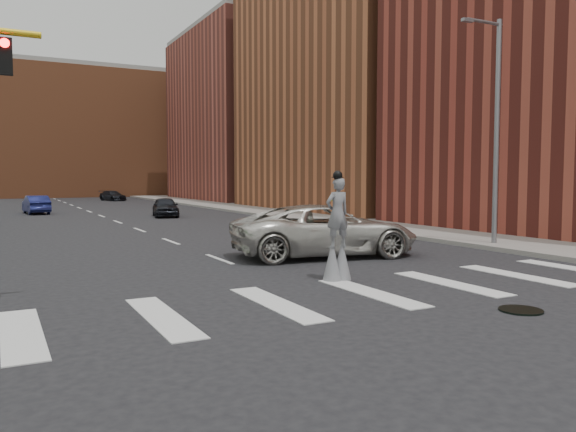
{
  "coord_description": "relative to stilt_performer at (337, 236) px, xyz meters",
  "views": [
    {
      "loc": [
        -6.77,
        -10.06,
        2.83
      ],
      "look_at": [
        0.73,
        4.28,
        1.7
      ],
      "focal_mm": 35.0,
      "sensor_mm": 36.0,
      "label": 1
    }
  ],
  "objects": [
    {
      "name": "ground_plane",
      "position": [
        -1.46,
        -2.79,
        -1.23
      ],
      "size": [
        160.0,
        160.0,
        0.0
      ],
      "primitive_type": "plane",
      "color": "black",
      "rests_on": "ground"
    },
    {
      "name": "building_mid",
      "position": [
        20.54,
        27.21,
        10.77
      ],
      "size": [
        16.0,
        22.0,
        24.0
      ],
      "primitive_type": "cube",
      "color": "#9F5532",
      "rests_on": "ground"
    },
    {
      "name": "car_near",
      "position": [
        2.47,
        26.48,
        -0.53
      ],
      "size": [
        2.37,
        4.35,
        1.4
      ],
      "primitive_type": "imported",
      "rotation": [
        0.0,
        0.0,
        -0.18
      ],
      "color": "black",
      "rests_on": "ground"
    },
    {
      "name": "building_far",
      "position": [
        20.54,
        51.21,
        8.77
      ],
      "size": [
        16.0,
        22.0,
        20.0
      ],
      "primitive_type": "cube",
      "color": "#974537",
      "rests_on": "ground"
    },
    {
      "name": "streetlight",
      "position": [
        9.44,
        3.21,
        3.66
      ],
      "size": [
        2.05,
        0.2,
        9.0
      ],
      "color": "slate",
      "rests_on": "ground"
    },
    {
      "name": "sidewalk_right",
      "position": [
        11.04,
        22.21,
        -1.14
      ],
      "size": [
        5.0,
        90.0,
        0.18
      ],
      "primitive_type": "cube",
      "color": "gray",
      "rests_on": "ground"
    },
    {
      "name": "suv_crossing",
      "position": [
        2.15,
        4.18,
        -0.31
      ],
      "size": [
        7.07,
        4.17,
        1.84
      ],
      "primitive_type": "imported",
      "rotation": [
        0.0,
        0.0,
        1.4
      ],
      "color": "beige",
      "rests_on": "ground"
    },
    {
      "name": "car_mid",
      "position": [
        -5.47,
        34.26,
        -0.53
      ],
      "size": [
        1.89,
        4.38,
        1.4
      ],
      "primitive_type": "imported",
      "rotation": [
        0.0,
        0.0,
        3.24
      ],
      "color": "navy",
      "rests_on": "ground"
    },
    {
      "name": "stilt_performer",
      "position": [
        0.0,
        0.0,
        0.0
      ],
      "size": [
        0.84,
        0.53,
        3.0
      ],
      "rotation": [
        0.0,
        0.0,
        3.17
      ],
      "color": "#301E13",
      "rests_on": "ground"
    },
    {
      "name": "car_far",
      "position": [
        4.13,
        55.73,
        -0.64
      ],
      "size": [
        2.94,
        4.43,
        1.19
      ],
      "primitive_type": "imported",
      "rotation": [
        0.0,
        0.0,
        0.34
      ],
      "color": "black",
      "rests_on": "ground"
    },
    {
      "name": "building_backdrop",
      "position": [
        4.54,
        75.21,
        7.77
      ],
      "size": [
        26.0,
        14.0,
        18.0
      ],
      "primitive_type": "cube",
      "color": "#9F5532",
      "rests_on": "ground"
    },
    {
      "name": "manhole",
      "position": [
        1.54,
        -4.79,
        -1.21
      ],
      "size": [
        0.9,
        0.9,
        0.04
      ],
      "primitive_type": "cylinder",
      "color": "black",
      "rests_on": "ground"
    }
  ]
}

